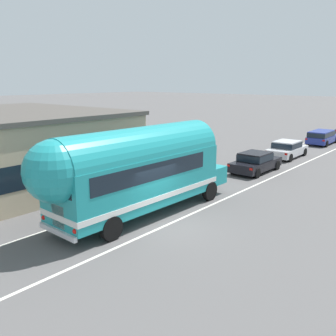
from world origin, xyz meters
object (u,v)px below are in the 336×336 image
at_px(painted_bus, 134,168).
at_px(car_second, 287,148).
at_px(car_lead, 255,161).
at_px(car_third, 322,136).

bearing_deg(painted_bus, car_second, 90.64).
xyz_separation_m(painted_bus, car_lead, (0.15, 11.52, -1.57)).
bearing_deg(painted_bus, car_third, 90.36).
distance_m(painted_bus, car_lead, 11.63).
relative_size(painted_bus, car_second, 2.45).
bearing_deg(car_third, car_lead, -88.77).
bearing_deg(car_lead, car_third, 91.23).
bearing_deg(painted_bus, car_lead, 89.26).
relative_size(painted_bus, car_third, 2.40).
bearing_deg(car_second, car_lead, -86.79).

